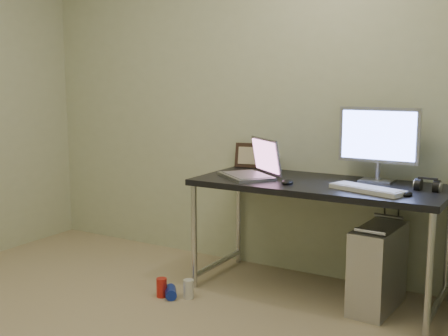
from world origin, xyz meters
TOP-DOWN VIEW (x-y plane):
  - wall_back at (0.00, 1.75)m, footprint 3.50×0.02m
  - wall_right at (1.75, 0.00)m, footprint 0.02×3.50m
  - desk at (0.83, 1.40)m, footprint 1.60×0.70m
  - tower_computer at (1.24, 1.37)m, footprint 0.25×0.51m
  - cable_a at (1.19, 1.70)m, footprint 0.01×0.16m
  - cable_b at (1.28, 1.68)m, footprint 0.02×0.11m
  - can_red at (-0.02, 0.84)m, footprint 0.07×0.07m
  - can_white at (0.15, 0.91)m, footprint 0.07×0.07m
  - can_blue at (0.04, 0.86)m, footprint 0.14×0.15m
  - laptop at (0.38, 1.36)m, footprint 0.49×0.48m
  - monitor at (1.15, 1.60)m, footprint 0.51×0.15m
  - keyboard at (1.19, 1.26)m, footprint 0.47×0.28m
  - mouse_right at (1.41, 1.26)m, footprint 0.07×0.10m
  - mouse_left at (0.68, 1.25)m, footprint 0.08×0.12m
  - headphones at (1.49, 1.47)m, footprint 0.14×0.09m
  - picture_frame at (0.17, 1.71)m, footprint 0.24×0.11m
  - webcam at (0.41, 1.68)m, footprint 0.05×0.04m

SIDE VIEW (x-z plane):
  - can_blue at x=0.04m, z-range 0.00..0.07m
  - can_white at x=0.15m, z-range 0.00..0.12m
  - can_red at x=-0.02m, z-range 0.00..0.12m
  - tower_computer at x=1.24m, z-range -0.02..0.54m
  - cable_b at x=1.28m, z-range 0.02..0.74m
  - cable_a at x=1.19m, z-range 0.06..0.74m
  - desk at x=0.83m, z-range 0.30..1.05m
  - keyboard at x=1.19m, z-range 0.75..0.78m
  - mouse_right at x=1.41m, z-range 0.75..0.78m
  - mouse_left at x=0.68m, z-range 0.75..0.79m
  - headphones at x=1.49m, z-range 0.73..0.82m
  - laptop at x=0.38m, z-range 0.68..0.94m
  - picture_frame at x=0.17m, z-range 0.75..0.93m
  - webcam at x=0.41m, z-range 0.78..0.91m
  - monitor at x=1.15m, z-range 0.79..1.27m
  - wall_back at x=0.00m, z-range 0.00..2.50m
  - wall_right at x=1.75m, z-range 0.00..2.50m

